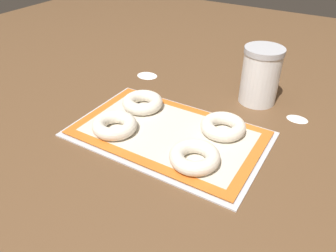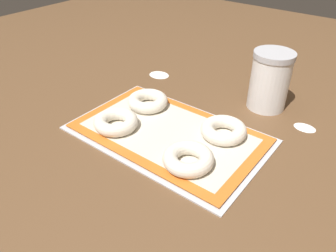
# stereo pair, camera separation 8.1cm
# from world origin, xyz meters

# --- Properties ---
(ground_plane) EXTENTS (2.80, 2.80, 0.00)m
(ground_plane) POSITION_xyz_m (0.00, 0.00, 0.00)
(ground_plane) COLOR brown
(baking_tray) EXTENTS (0.50, 0.31, 0.01)m
(baking_tray) POSITION_xyz_m (0.01, 0.01, 0.00)
(baking_tray) COLOR silver
(baking_tray) RESTS_ON ground_plane
(baking_mat) EXTENTS (0.48, 0.29, 0.00)m
(baking_mat) POSITION_xyz_m (0.01, 0.01, 0.01)
(baking_mat) COLOR orange
(baking_mat) RESTS_ON baking_tray
(bagel_front_left) EXTENTS (0.12, 0.12, 0.03)m
(bagel_front_left) POSITION_xyz_m (-0.11, -0.06, 0.03)
(bagel_front_left) COLOR silver
(bagel_front_left) RESTS_ON baking_mat
(bagel_front_right) EXTENTS (0.12, 0.12, 0.03)m
(bagel_front_right) POSITION_xyz_m (0.12, -0.07, 0.03)
(bagel_front_right) COLOR silver
(bagel_front_right) RESTS_ON baking_mat
(bagel_back_left) EXTENTS (0.12, 0.12, 0.03)m
(bagel_back_left) POSITION_xyz_m (-0.12, 0.07, 0.03)
(bagel_back_left) COLOR silver
(bagel_back_left) RESTS_ON baking_mat
(bagel_back_right) EXTENTS (0.12, 0.12, 0.03)m
(bagel_back_right) POSITION_xyz_m (0.13, 0.08, 0.03)
(bagel_back_right) COLOR silver
(bagel_back_right) RESTS_ON baking_mat
(flour_canister) EXTENTS (0.12, 0.12, 0.17)m
(flour_canister) POSITION_xyz_m (0.15, 0.30, 0.09)
(flour_canister) COLOR white
(flour_canister) RESTS_ON ground_plane
(flour_patch_near) EXTENTS (0.07, 0.06, 0.00)m
(flour_patch_near) POSITION_xyz_m (-0.24, 0.28, 0.00)
(flour_patch_near) COLOR white
(flour_patch_near) RESTS_ON ground_plane
(flour_patch_far) EXTENTS (0.06, 0.04, 0.00)m
(flour_patch_far) POSITION_xyz_m (0.28, 0.26, 0.00)
(flour_patch_far) COLOR white
(flour_patch_far) RESTS_ON ground_plane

